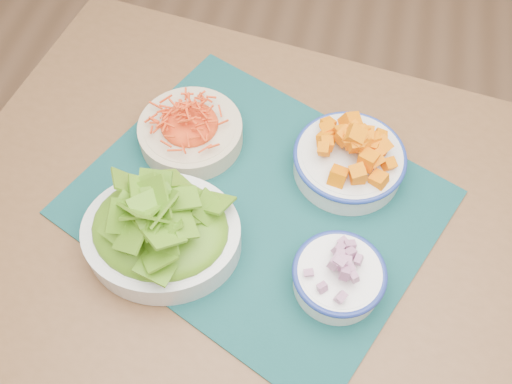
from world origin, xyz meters
TOP-DOWN VIEW (x-y plane):
  - table at (-0.25, 0.17)m, footprint 1.30×0.96m
  - placemat at (-0.33, 0.20)m, footprint 0.69×0.64m
  - carrot_bowl at (-0.47, 0.31)m, footprint 0.22×0.22m
  - squash_bowl at (-0.19, 0.30)m, footprint 0.20×0.20m
  - lettuce_bowl at (-0.46, 0.10)m, footprint 0.27×0.24m
  - onion_bowl at (-0.18, 0.09)m, footprint 0.16×0.16m

SIDE VIEW (x-z plane):
  - table at x=-0.25m, z-range 0.28..1.03m
  - placemat at x=-0.33m, z-range 0.75..0.75m
  - carrot_bowl at x=-0.47m, z-range 0.75..0.82m
  - onion_bowl at x=-0.18m, z-range 0.75..0.82m
  - squash_bowl at x=-0.19m, z-range 0.75..0.84m
  - lettuce_bowl at x=-0.46m, z-range 0.75..0.87m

